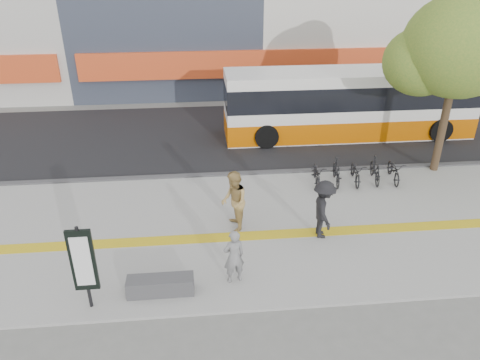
{
  "coord_description": "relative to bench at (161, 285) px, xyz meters",
  "views": [
    {
      "loc": [
        -1.53,
        -9.95,
        7.65
      ],
      "look_at": [
        -0.37,
        2.0,
        1.4
      ],
      "focal_mm": 34.29,
      "sensor_mm": 36.0,
      "label": 1
    }
  ],
  "objects": [
    {
      "name": "ground",
      "position": [
        2.6,
        1.2,
        -0.3
      ],
      "size": [
        120.0,
        120.0,
        0.0
      ],
      "primitive_type": "plane",
      "color": "slate",
      "rests_on": "ground"
    },
    {
      "name": "sidewalk",
      "position": [
        2.6,
        2.7,
        -0.27
      ],
      "size": [
        40.0,
        7.0,
        0.08
      ],
      "primitive_type": "cube",
      "color": "gray",
      "rests_on": "ground"
    },
    {
      "name": "tactile_strip",
      "position": [
        2.6,
        2.2,
        -0.22
      ],
      "size": [
        40.0,
        0.45,
        0.01
      ],
      "primitive_type": "cube",
      "color": "gold",
      "rests_on": "sidewalk"
    },
    {
      "name": "street",
      "position": [
        2.6,
        10.2,
        -0.28
      ],
      "size": [
        40.0,
        8.0,
        0.06
      ],
      "primitive_type": "cube",
      "color": "black",
      "rests_on": "ground"
    },
    {
      "name": "curb",
      "position": [
        2.6,
        6.2,
        -0.23
      ],
      "size": [
        40.0,
        0.25,
        0.14
      ],
      "primitive_type": "cube",
      "color": "#37373A",
      "rests_on": "ground"
    },
    {
      "name": "bench",
      "position": [
        0.0,
        0.0,
        0.0
      ],
      "size": [
        1.6,
        0.45,
        0.45
      ],
      "primitive_type": "cube",
      "color": "#37373A",
      "rests_on": "sidewalk"
    },
    {
      "name": "signboard",
      "position": [
        -1.6,
        -0.31,
        1.06
      ],
      "size": [
        0.55,
        0.1,
        2.2
      ],
      "color": "black",
      "rests_on": "sidewalk"
    },
    {
      "name": "street_tree",
      "position": [
        9.78,
        6.02,
        4.21
      ],
      "size": [
        4.4,
        3.8,
        6.31
      ],
      "color": "#3A2A1A",
      "rests_on": "sidewalk"
    },
    {
      "name": "bus",
      "position": [
        7.59,
        9.7,
        1.09
      ],
      "size": [
        10.69,
        2.53,
        2.85
      ],
      "color": "white",
      "rests_on": "street"
    },
    {
      "name": "bicycle_row",
      "position": [
        6.52,
        5.2,
        0.18
      ],
      "size": [
        3.52,
        1.55,
        0.87
      ],
      "color": "black",
      "rests_on": "sidewalk"
    },
    {
      "name": "seated_woman",
      "position": [
        1.8,
        0.29,
        0.52
      ],
      "size": [
        0.62,
        0.49,
        1.48
      ],
      "primitive_type": "imported",
      "rotation": [
        0.0,
        0.0,
        3.42
      ],
      "color": "black",
      "rests_on": "sidewalk"
    },
    {
      "name": "pedestrian_tan",
      "position": [
        2.0,
        2.63,
        0.7
      ],
      "size": [
        0.75,
        0.94,
        1.85
      ],
      "primitive_type": "imported",
      "rotation": [
        0.0,
        0.0,
        -1.51
      ],
      "color": "#A7884D",
      "rests_on": "sidewalk"
    },
    {
      "name": "pedestrian_dark",
      "position": [
        4.49,
        2.03,
        0.65
      ],
      "size": [
        0.69,
        1.15,
        1.75
      ],
      "primitive_type": "imported",
      "rotation": [
        0.0,
        0.0,
        1.54
      ],
      "color": "black",
      "rests_on": "sidewalk"
    }
  ]
}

